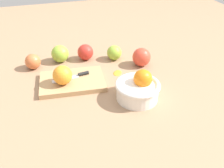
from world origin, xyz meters
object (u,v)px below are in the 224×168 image
object	(u,v)px
cutting_board	(72,81)
knife	(76,76)
bowl	(138,88)
apple_front_left	(114,53)
apple_front_right	(33,61)
apple_front_center	(85,52)
apple_front_right_2	(60,54)
apple_front_left_2	(142,57)
orange_on_board	(62,75)

from	to	relation	value
cutting_board	knife	xyz separation A→B (m)	(-0.02, -0.01, 0.01)
cutting_board	knife	size ratio (longest dim) A/B	1.66
bowl	apple_front_left	world-z (taller)	bowl
knife	apple_front_right	distance (m)	0.23
apple_front_right	apple_front_center	size ratio (longest dim) A/B	0.92
knife	apple_front_center	xyz separation A→B (m)	(-0.08, -0.18, 0.01)
knife	apple_front_right	xyz separation A→B (m)	(0.17, -0.16, 0.01)
apple_front_right	apple_front_right_2	size ratio (longest dim) A/B	0.86
knife	apple_front_center	world-z (taller)	apple_front_center
bowl	knife	xyz separation A→B (m)	(0.20, -0.18, -0.02)
apple_front_left	apple_front_left_2	size ratio (longest dim) A/B	0.84
apple_front_right	apple_front_left	xyz separation A→B (m)	(-0.37, 0.02, 0.00)
apple_front_left	apple_front_left_2	xyz separation A→B (m)	(-0.10, 0.09, 0.01)
bowl	apple_front_left	distance (m)	0.32
orange_on_board	knife	world-z (taller)	orange_on_board
knife	apple_front_left	xyz separation A→B (m)	(-0.21, -0.14, 0.01)
apple_front_center	apple_front_left_2	xyz separation A→B (m)	(-0.23, 0.13, 0.00)
apple_front_right	apple_front_right_2	world-z (taller)	apple_front_right_2
cutting_board	apple_front_left_2	bearing A→B (deg)	-168.93
orange_on_board	apple_front_left_2	bearing A→B (deg)	-167.08
apple_front_right_2	apple_front_left	bearing A→B (deg)	168.52
bowl	knife	distance (m)	0.27
bowl	knife	world-z (taller)	bowl
bowl	apple_front_left_2	bearing A→B (deg)	-114.70
apple_front_right	knife	bearing A→B (deg)	136.29
cutting_board	apple_front_left	size ratio (longest dim) A/B	3.72
bowl	apple_front_right	world-z (taller)	bowl
cutting_board	apple_front_right_2	size ratio (longest dim) A/B	3.24
apple_front_right	orange_on_board	bearing A→B (deg)	119.71
apple_front_left_2	apple_front_right_2	bearing A→B (deg)	-21.76
apple_front_right_2	apple_front_left	size ratio (longest dim) A/B	1.15
apple_front_right_2	apple_front_left	xyz separation A→B (m)	(-0.25, 0.05, -0.01)
bowl	apple_front_left_2	world-z (taller)	bowl
cutting_board	apple_front_right	bearing A→B (deg)	-49.61
knife	apple_front_left	bearing A→B (deg)	-146.20
apple_front_center	apple_front_right	bearing A→B (deg)	4.49
bowl	apple_front_center	size ratio (longest dim) A/B	2.23
orange_on_board	knife	size ratio (longest dim) A/B	0.49
knife	apple_front_left	world-z (taller)	apple_front_left
apple_front_left_2	apple_front_center	bearing A→B (deg)	-28.87
apple_front_left_2	apple_front_left	bearing A→B (deg)	-41.21
apple_front_right_2	apple_front_left	world-z (taller)	apple_front_right_2
orange_on_board	apple_front_left_2	xyz separation A→B (m)	(-0.36, -0.08, -0.02)
apple_front_right	apple_front_left_2	world-z (taller)	apple_front_left_2
apple_front_right_2	apple_front_center	distance (m)	0.12
cutting_board	apple_front_left_2	size ratio (longest dim) A/B	3.13
apple_front_center	bowl	bearing A→B (deg)	109.49
apple_front_right	apple_front_right_2	distance (m)	0.13
bowl	cutting_board	distance (m)	0.28
cutting_board	apple_front_right_2	xyz separation A→B (m)	(0.02, -0.20, 0.03)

